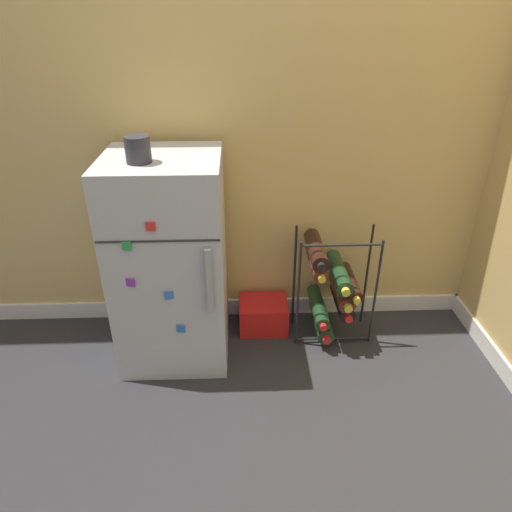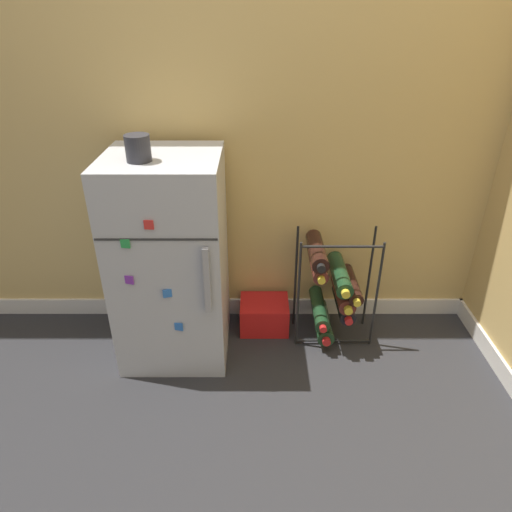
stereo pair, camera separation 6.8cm
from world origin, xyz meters
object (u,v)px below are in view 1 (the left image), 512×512
(mini_fridge, at_px, (171,262))
(soda_box, at_px, (263,314))
(wine_rack, at_px, (331,287))
(fridge_top_cup, at_px, (138,149))

(mini_fridge, xyz_separation_m, soda_box, (0.42, 0.14, -0.40))
(wine_rack, height_order, soda_box, wine_rack)
(wine_rack, relative_size, soda_box, 2.31)
(soda_box, height_order, fridge_top_cup, fridge_top_cup)
(wine_rack, height_order, fridge_top_cup, fridge_top_cup)
(mini_fridge, bearing_deg, fridge_top_cup, -132.09)
(soda_box, bearing_deg, fridge_top_cup, -156.03)
(mini_fridge, height_order, wine_rack, mini_fridge)
(wine_rack, distance_m, soda_box, 0.38)
(mini_fridge, bearing_deg, wine_rack, 6.54)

